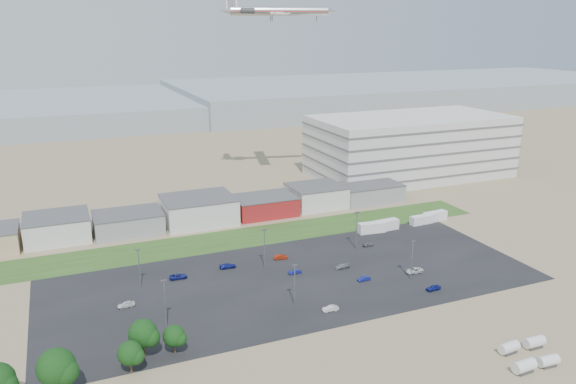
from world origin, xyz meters
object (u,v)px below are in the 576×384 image
parked_car_9 (178,276)px  parked_car_12 (342,266)px  parked_car_1 (364,279)px  parked_car_11 (281,257)px  parked_car_5 (126,304)px  parked_car_8 (368,244)px  parked_car_6 (228,266)px  airliner (279,11)px  box_trailer_a (372,228)px  storage_tank_nw (509,347)px  parked_car_2 (433,288)px  parked_car_0 (414,271)px  parked_car_13 (330,308)px  parked_car_7 (295,272)px

parked_car_9 → parked_car_12: size_ratio=1.14×
parked_car_1 → parked_car_9: bearing=-116.9°
parked_car_9 → parked_car_11: (28.08, 1.59, 0.01)m
parked_car_5 → parked_car_8: (68.32, 10.76, -0.10)m
parked_car_6 → parked_car_12: (27.23, -11.56, -0.06)m
parked_car_8 → parked_car_9: (-54.48, -0.61, 0.06)m
airliner → parked_car_1: (-13.44, -88.49, -65.04)m
parked_car_1 → box_trailer_a: bearing=143.3°
parked_car_8 → airliner: bearing=-5.4°
storage_tank_nw → parked_car_8: size_ratio=1.23×
parked_car_1 → parked_car_5: 56.41m
airliner → parked_car_5: airliner is taller
parked_car_12 → storage_tank_nw: bearing=12.2°
parked_car_6 → parked_car_8: 41.29m
airliner → parked_car_9: airliner is taller
storage_tank_nw → parked_car_5: (-65.07, 47.16, -0.55)m
parked_car_2 → parked_car_1: bearing=-133.6°
box_trailer_a → parked_car_12: 28.80m
box_trailer_a → parked_car_0: bearing=-94.5°
storage_tank_nw → parked_car_6: 69.99m
parked_car_1 → parked_car_8: (12.57, 19.35, 0.01)m
parked_car_0 → parked_car_13: bearing=-70.8°
parked_car_1 → parked_car_5: parked_car_5 is taller
parked_car_8 → parked_car_11: parked_car_11 is taller
storage_tank_nw → airliner: airliner is taller
storage_tank_nw → airliner: bearing=88.1°
parked_car_5 → parked_car_7: parked_car_5 is taller
parked_car_6 → parked_car_8: size_ratio=1.32×
parked_car_7 → parked_car_12: bearing=85.1°
box_trailer_a → parked_car_13: bearing=-125.4°
parked_car_6 → parked_car_8: bearing=-87.5°
storage_tank_nw → parked_car_13: storage_tank_nw is taller
airliner → parked_car_1: size_ratio=13.09×
parked_car_9 → parked_car_11: 28.12m
airliner → parked_car_0: (0.67, -89.43, -64.95)m
parked_car_5 → parked_car_7: size_ratio=1.14×
parked_car_5 → parked_car_12: 54.28m
storage_tank_nw → box_trailer_a: size_ratio=0.48×
box_trailer_a → parked_car_5: (-74.99, -20.01, -0.91)m
parked_car_11 → box_trailer_a: bearing=-69.1°
parked_car_6 → parked_car_8: parked_car_6 is taller
parked_car_2 → parked_car_9: bearing=-121.1°
parked_car_8 → parked_car_2: bearing=175.2°
parked_car_7 → parked_car_13: (-0.47, -20.85, 0.04)m
parked_car_9 → airliner: bearing=-35.6°
airliner → parked_car_6: (-42.14, -68.31, -64.97)m
box_trailer_a → parked_car_11: 34.11m
parked_car_0 → parked_car_5: parked_car_5 is taller
parked_car_1 → parked_car_5: size_ratio=0.86×
parked_car_6 → parked_car_1: bearing=-121.5°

